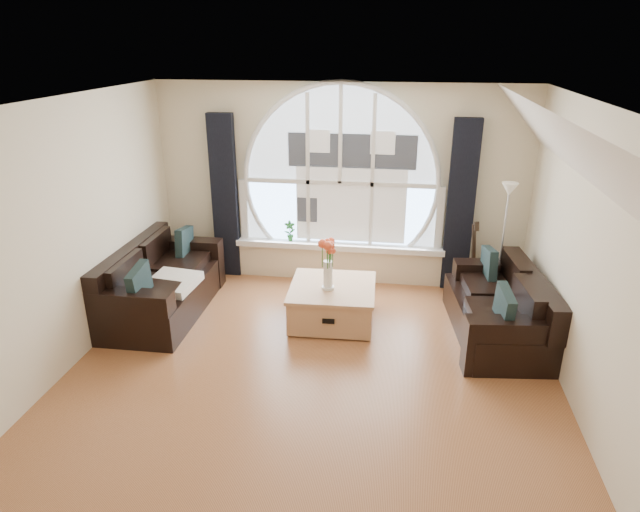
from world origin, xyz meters
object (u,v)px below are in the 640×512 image
(guitar, at_px, (472,258))
(potted_plant, at_px, (290,231))
(coffee_chest, at_px, (332,302))
(sofa_left, at_px, (163,282))
(floor_lamp, at_px, (502,245))
(vase_flowers, at_px, (328,258))
(sofa_right, at_px, (498,304))

(guitar, xyz_separation_m, potted_plant, (-2.48, 0.23, 0.17))
(coffee_chest, bearing_deg, guitar, 27.86)
(coffee_chest, xyz_separation_m, guitar, (1.71, 0.99, 0.28))
(sofa_left, bearing_deg, guitar, 14.82)
(guitar, relative_size, potted_plant, 3.64)
(floor_lamp, distance_m, potted_plant, 2.84)
(sofa_left, relative_size, vase_flowers, 2.75)
(coffee_chest, xyz_separation_m, floor_lamp, (2.04, 0.78, 0.55))
(coffee_chest, height_order, potted_plant, potted_plant)
(vase_flowers, relative_size, guitar, 0.66)
(potted_plant, bearing_deg, vase_flowers, -60.93)
(sofa_left, distance_m, sofa_right, 4.02)
(potted_plant, bearing_deg, sofa_right, -25.93)
(coffee_chest, height_order, floor_lamp, floor_lamp)
(floor_lamp, bearing_deg, potted_plant, 171.16)
(vase_flowers, distance_m, floor_lamp, 2.25)
(coffee_chest, bearing_deg, potted_plant, 119.98)
(sofa_right, xyz_separation_m, potted_plant, (-2.67, 1.30, 0.30))
(sofa_left, distance_m, vase_flowers, 2.12)
(floor_lamp, bearing_deg, sofa_right, -98.59)
(sofa_right, height_order, guitar, guitar)
(vase_flowers, distance_m, potted_plant, 1.48)
(sofa_left, xyz_separation_m, vase_flowers, (2.07, -0.00, 0.44))
(sofa_left, relative_size, floor_lamp, 1.20)
(sofa_right, height_order, potted_plant, potted_plant)
(floor_lamp, bearing_deg, guitar, 146.91)
(sofa_left, distance_m, coffee_chest, 2.12)
(guitar, bearing_deg, sofa_right, -97.32)
(sofa_right, height_order, coffee_chest, sofa_right)
(potted_plant, bearing_deg, sofa_left, -136.41)
(sofa_right, distance_m, guitar, 1.10)
(sofa_left, bearing_deg, sofa_right, -0.83)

